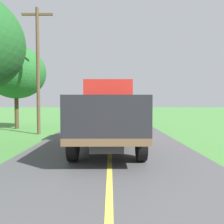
{
  "coord_description": "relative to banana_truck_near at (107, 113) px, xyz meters",
  "views": [
    {
      "loc": [
        0.02,
        3.28,
        1.87
      ],
      "look_at": [
        0.11,
        14.95,
        1.4
      ],
      "focal_mm": 35.88,
      "sensor_mm": 36.0,
      "label": 1
    }
  ],
  "objects": [
    {
      "name": "banana_truck_near",
      "position": [
        0.0,
        0.0,
        0.0
      ],
      "size": [
        2.38,
        5.82,
        2.8
      ],
      "color": "#2D2D30",
      "rests_on": "road_surface"
    },
    {
      "name": "utility_pole_roadside",
      "position": [
        -4.16,
        4.11,
        2.55
      ],
      "size": [
        1.83,
        0.2,
        7.47
      ],
      "color": "brown",
      "rests_on": "ground"
    },
    {
      "name": "banana_truck_far",
      "position": [
        0.5,
        12.41,
        0.02
      ],
      "size": [
        2.38,
        5.81,
        2.8
      ],
      "color": "#2D2D30",
      "rests_on": "road_surface"
    },
    {
      "name": "roadside_tree_near_left",
      "position": [
        -6.68,
        7.01,
        2.63
      ],
      "size": [
        4.21,
        4.21,
        5.98
      ],
      "color": "#4C3823",
      "rests_on": "ground"
    }
  ]
}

